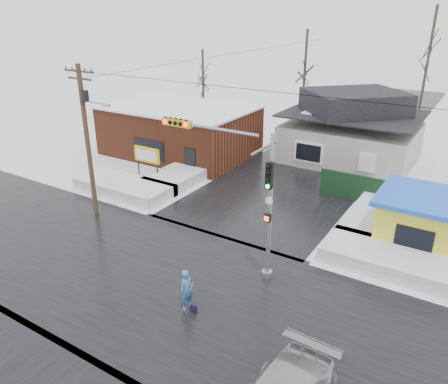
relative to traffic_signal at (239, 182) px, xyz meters
The scene contains 19 objects.
ground 5.94m from the traffic_signal, 129.36° to the right, with size 120.00×120.00×0.00m, color white.
road_ns 5.94m from the traffic_signal, 129.36° to the right, with size 10.00×120.00×0.02m, color black.
road_ew 5.94m from the traffic_signal, 129.36° to the right, with size 120.00×10.00×0.02m, color black.
snowbank_nw 12.81m from the traffic_signal, 160.57° to the left, with size 7.00×3.00×0.80m, color white.
snowbank_ne 8.75m from the traffic_signal, 31.56° to the left, with size 7.00×3.00×0.80m, color white.
snowbank_nside_w 13.70m from the traffic_signal, 136.24° to the left, with size 3.00×8.00×0.80m, color white.
snowbank_nside_e 10.94m from the traffic_signal, 63.18° to the left, with size 3.00×8.00×0.80m, color white.
traffic_signal is the anchor object (origin of this frame).
utility_pole 10.39m from the traffic_signal, behind, with size 3.15×0.44×9.00m.
brick_building 18.87m from the traffic_signal, 135.87° to the left, with size 12.20×8.20×4.12m.
marquee_sign 13.42m from the traffic_signal, 150.28° to the left, with size 2.20×0.21×2.55m.
house 19.13m from the traffic_signal, 91.29° to the left, with size 10.40×8.40×5.76m.
kiosk 10.43m from the traffic_signal, 44.84° to the left, with size 4.60×4.60×2.88m.
fence 12.31m from the traffic_signal, 69.77° to the left, with size 8.00×0.12×1.80m, color black.
tree_far_left 24.16m from the traffic_signal, 105.60° to the left, with size 3.00×3.00×10.00m.
tree_far_mid 25.78m from the traffic_signal, 81.89° to the left, with size 3.00×3.00×12.00m.
tree_far_west 26.75m from the traffic_signal, 128.00° to the left, with size 3.00×3.00×8.00m.
pedestrian 5.30m from the traffic_signal, 93.21° to the right, with size 0.67×0.44×1.84m, color #38669E.
shopping_bag 5.90m from the traffic_signal, 87.52° to the right, with size 0.28×0.12×0.35m, color black.
Camera 1 is at (11.54, -12.92, 11.82)m, focal length 35.00 mm.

